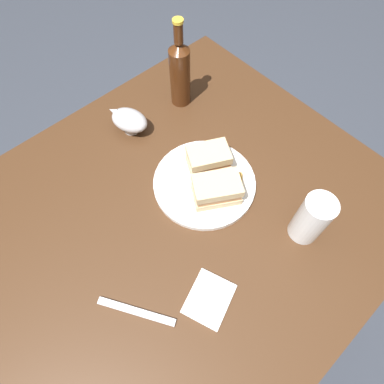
{
  "coord_description": "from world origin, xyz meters",
  "views": [
    {
      "loc": [
        0.22,
        0.29,
        1.53
      ],
      "look_at": [
        -0.05,
        -0.01,
        0.81
      ],
      "focal_mm": 30.31,
      "sensor_mm": 36.0,
      "label": 1
    }
  ],
  "objects": [
    {
      "name": "potato_wedge_left_edge",
      "position": [
        -0.17,
        0.05,
        0.8
      ],
      "size": [
        0.05,
        0.05,
        0.02
      ],
      "primitive_type": "cube",
      "rotation": [
        0.0,
        0.0,
        0.77
      ],
      "color": "gold",
      "rests_on": "plate"
    },
    {
      "name": "napkin",
      "position": [
        0.09,
        0.21,
        0.78
      ],
      "size": [
        0.13,
        0.12,
        0.01
      ],
      "primitive_type": "cube",
      "rotation": [
        0.0,
        0.0,
        0.37
      ],
      "color": "white",
      "rests_on": "dining_table"
    },
    {
      "name": "sandwich_half_left",
      "position": [
        -0.1,
        0.04,
        0.83
      ],
      "size": [
        0.14,
        0.13,
        0.06
      ],
      "color": "#CCB284",
      "rests_on": "plate"
    },
    {
      "name": "potato_wedge_right_edge",
      "position": [
        -0.14,
        -0.0,
        0.8
      ],
      "size": [
        0.04,
        0.03,
        0.01
      ],
      "primitive_type": "cube",
      "rotation": [
        0.0,
        0.0,
        2.81
      ],
      "color": "#B77F33",
      "rests_on": "plate"
    },
    {
      "name": "fork",
      "position": [
        0.23,
        0.12,
        0.78
      ],
      "size": [
        0.11,
        0.16,
        0.01
      ],
      "primitive_type": "cube",
      "rotation": [
        0.0,
        0.0,
        5.28
      ],
      "color": "silver",
      "rests_on": "dining_table"
    },
    {
      "name": "potato_wedge_back",
      "position": [
        -0.17,
        0.0,
        0.8
      ],
      "size": [
        0.04,
        0.05,
        0.02
      ],
      "primitive_type": "cube",
      "rotation": [
        0.0,
        0.0,
        4.34
      ],
      "color": "#AD702D",
      "rests_on": "plate"
    },
    {
      "name": "dining_table",
      "position": [
        0.0,
        0.0,
        0.39
      ],
      "size": [
        1.09,
        0.95,
        0.78
      ],
      "primitive_type": "cube",
      "color": "#422816",
      "rests_on": "ground"
    },
    {
      "name": "sandwich_half_right",
      "position": [
        -0.15,
        -0.05,
        0.83
      ],
      "size": [
        0.13,
        0.12,
        0.06
      ],
      "color": "#CCB284",
      "rests_on": "plate"
    },
    {
      "name": "potato_wedge_middle",
      "position": [
        -0.17,
        -0.03,
        0.8
      ],
      "size": [
        0.06,
        0.03,
        0.01
      ],
      "primitive_type": "cube",
      "rotation": [
        0.0,
        0.0,
        0.32
      ],
      "color": "gold",
      "rests_on": "plate"
    },
    {
      "name": "pint_glass",
      "position": [
        -0.19,
        0.25,
        0.84
      ],
      "size": [
        0.07,
        0.07,
        0.15
      ],
      "color": "white",
      "rests_on": "dining_table"
    },
    {
      "name": "cider_bottle",
      "position": [
        -0.26,
        -0.29,
        0.89
      ],
      "size": [
        0.06,
        0.06,
        0.27
      ],
      "color": "#47230F",
      "rests_on": "dining_table"
    },
    {
      "name": "plate",
      "position": [
        -0.1,
        -0.02,
        0.79
      ],
      "size": [
        0.27,
        0.27,
        0.01
      ],
      "primitive_type": "cylinder",
      "color": "white",
      "rests_on": "dining_table"
    },
    {
      "name": "gravy_boat",
      "position": [
        -0.07,
        -0.3,
        0.82
      ],
      "size": [
        0.11,
        0.13,
        0.07
      ],
      "color": "#B7B7BC",
      "rests_on": "dining_table"
    },
    {
      "name": "potato_wedge_front",
      "position": [
        -0.13,
        0.03,
        0.8
      ],
      "size": [
        0.06,
        0.04,
        0.02
      ],
      "primitive_type": "cube",
      "rotation": [
        0.0,
        0.0,
        3.56
      ],
      "color": "#AD702D",
      "rests_on": "plate"
    },
    {
      "name": "ground_plane",
      "position": [
        0.0,
        0.0,
        0.0
      ],
      "size": [
        6.0,
        6.0,
        0.0
      ],
      "primitive_type": "plane",
      "color": "#333842"
    },
    {
      "name": "potato_wedge_stray",
      "position": [
        -0.14,
        -0.01,
        0.8
      ],
      "size": [
        0.04,
        0.06,
        0.02
      ],
      "primitive_type": "cube",
      "rotation": [
        0.0,
        0.0,
        1.98
      ],
      "color": "gold",
      "rests_on": "plate"
    }
  ]
}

